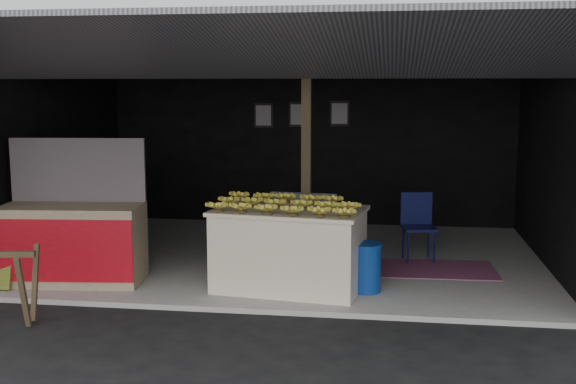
% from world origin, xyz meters
% --- Properties ---
extents(ground, '(80.00, 80.00, 0.00)m').
position_xyz_m(ground, '(0.00, 0.00, 0.00)').
color(ground, black).
rests_on(ground, ground).
extents(concrete_slab, '(7.00, 5.00, 0.06)m').
position_xyz_m(concrete_slab, '(0.00, 2.50, 0.03)').
color(concrete_slab, gray).
rests_on(concrete_slab, ground).
extents(shophouse, '(7.40, 7.29, 3.02)m').
position_xyz_m(shophouse, '(0.00, 2.82, 2.10)').
color(shophouse, black).
rests_on(shophouse, ground).
extents(banana_table, '(1.83, 1.27, 0.94)m').
position_xyz_m(banana_table, '(0.23, 0.83, 0.53)').
color(banana_table, silver).
rests_on(banana_table, concrete_slab).
extents(banana_pile, '(1.69, 1.15, 0.19)m').
position_xyz_m(banana_pile, '(0.23, 0.83, 1.10)').
color(banana_pile, gold).
rests_on(banana_pile, banana_table).
extents(white_crate, '(0.92, 0.67, 0.97)m').
position_xyz_m(white_crate, '(0.24, 1.68, 0.54)').
color(white_crate, white).
rests_on(white_crate, concrete_slab).
extents(neighbor_stall, '(1.73, 0.91, 1.72)m').
position_xyz_m(neighbor_stall, '(-2.40, 0.75, 0.58)').
color(neighbor_stall, '#998466').
rests_on(neighbor_stall, concrete_slab).
extents(water_barrel, '(0.36, 0.36, 0.54)m').
position_xyz_m(water_barrel, '(1.11, 0.84, 0.33)').
color(water_barrel, navy).
rests_on(water_barrel, concrete_slab).
extents(plastic_chair, '(0.50, 0.50, 0.91)m').
position_xyz_m(plastic_chair, '(1.75, 2.51, 0.60)').
color(plastic_chair, '#0A0D3A').
rests_on(plastic_chair, concrete_slab).
extents(magenta_rug, '(1.54, 1.06, 0.01)m').
position_xyz_m(magenta_rug, '(1.99, 1.98, 0.07)').
color(magenta_rug, '#681748').
rests_on(magenta_rug, concrete_slab).
extents(picture_frames, '(1.62, 0.04, 0.46)m').
position_xyz_m(picture_frames, '(-0.17, 4.89, 1.93)').
color(picture_frames, black).
rests_on(picture_frames, shophouse).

